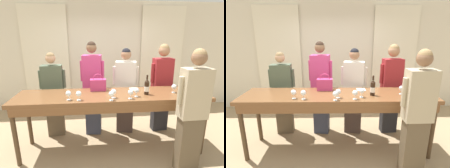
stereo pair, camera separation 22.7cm
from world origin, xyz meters
The scene contains 22 objects.
ground_plane centered at (0.00, 0.00, 0.00)m, with size 18.00×18.00×0.00m, color tan.
wall_back centered at (0.00, 1.94, 1.40)m, with size 12.00×0.06×2.80m.
curtain_panel_left centered at (-1.51, 1.88, 1.34)m, with size 1.13×0.03×2.69m.
curtain_panel_right centered at (1.51, 1.88, 1.34)m, with size 1.13×0.03×2.69m.
tasting_bar centered at (0.00, -0.02, 0.94)m, with size 3.15×0.72×1.04m.
wine_bottle centered at (0.55, -0.07, 1.16)m, with size 0.08×0.08×0.33m.
handbag centered at (-0.23, 0.22, 1.14)m, with size 0.27×0.13×0.30m.
wine_glass_front_left centered at (-0.53, -0.24, 1.14)m, with size 0.08×0.08×0.14m.
wine_glass_front_mid centered at (0.00, -0.19, 1.13)m, with size 0.08×0.08×0.14m.
wine_glass_front_right centered at (0.37, -0.16, 1.13)m, with size 0.08×0.08×0.14m.
wine_glass_center_left centered at (-0.05, -0.29, 1.13)m, with size 0.08×0.08×0.14m.
wine_glass_center_mid centered at (0.25, -0.25, 1.13)m, with size 0.08×0.08×0.14m.
wine_glass_center_right centered at (-0.68, -0.21, 1.13)m, with size 0.08×0.08×0.14m.
wine_glass_back_left centered at (1.04, -0.03, 1.14)m, with size 0.08×0.08×0.14m.
wine_glass_back_mid centered at (1.40, 0.31, 1.13)m, with size 0.08×0.08×0.14m.
napkin centered at (0.42, 0.23, 1.04)m, with size 0.15×0.15×0.00m.
pen centered at (-0.57, 0.09, 1.04)m, with size 0.04×0.14×0.01m.
guest_olive_jacket centered at (-1.09, 0.59, 0.86)m, with size 0.50×0.26×1.67m.
guest_pink_top centered at (-0.33, 0.59, 0.96)m, with size 0.47×0.30×1.87m.
guest_cream_sweater centered at (0.32, 0.59, 0.90)m, with size 0.51×0.30×1.74m.
guest_striped_shirt centered at (1.07, 0.59, 0.96)m, with size 0.49×0.25×1.82m.
host_pouring centered at (1.05, -0.62, 0.95)m, with size 0.48×0.23×1.82m.
Camera 2 is at (-0.04, -2.74, 1.98)m, focal length 28.00 mm.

